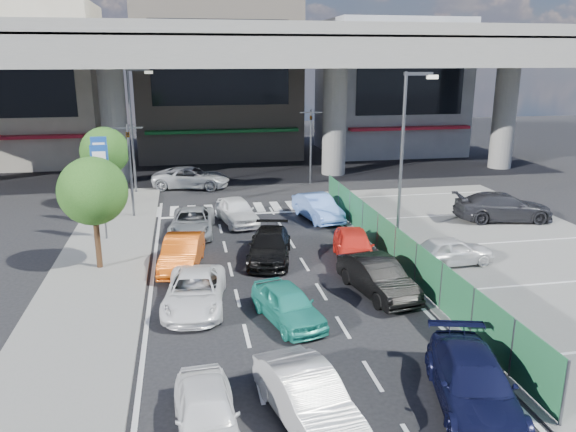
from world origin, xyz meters
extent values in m
plane|color=black|center=(0.00, 0.00, 0.00)|extent=(120.00, 120.00, 0.00)
cube|color=slate|center=(11.00, 2.00, 0.03)|extent=(12.00, 28.00, 0.06)
cube|color=slate|center=(-7.00, 4.00, 0.06)|extent=(4.00, 30.00, 0.12)
cylinder|color=slate|center=(-8.00, 22.00, 4.00)|extent=(1.80, 1.80, 8.00)
cylinder|color=slate|center=(8.00, 22.00, 4.00)|extent=(1.80, 1.80, 8.00)
cylinder|color=slate|center=(22.00, 22.00, 4.00)|extent=(1.80, 1.80, 8.00)
cube|color=slate|center=(0.00, 22.00, 9.00)|extent=(64.00, 14.00, 2.00)
cube|color=slate|center=(0.00, 15.20, 10.30)|extent=(64.00, 0.40, 0.90)
cube|color=slate|center=(0.00, 28.80, 10.30)|extent=(64.00, 0.40, 0.90)
cube|color=#A49B84|center=(-16.00, 32.00, 6.50)|extent=(12.00, 10.00, 13.00)
cube|color=#A51425|center=(-16.00, 26.90, 2.80)|extent=(10.80, 1.60, 0.25)
cube|color=black|center=(-16.00, 26.98, 7.15)|extent=(9.60, 0.10, 5.85)
cube|color=gray|center=(0.00, 33.00, 7.50)|extent=(14.00, 10.00, 15.00)
cube|color=#136127|center=(0.00, 27.90, 2.80)|extent=(12.60, 1.60, 0.25)
cube|color=black|center=(0.00, 27.98, 8.25)|extent=(11.20, 0.10, 6.75)
cube|color=gray|center=(16.00, 32.00, 6.00)|extent=(12.00, 10.00, 12.00)
cube|color=#A51425|center=(16.00, 26.90, 2.80)|extent=(10.80, 1.60, 0.25)
cube|color=black|center=(16.00, 26.98, 6.60)|extent=(9.60, 0.10, 5.40)
cylinder|color=#595B60|center=(-6.20, 12.00, 2.60)|extent=(0.14, 0.14, 5.20)
cube|color=#595B60|center=(-6.20, 12.00, 5.00)|extent=(1.60, 0.08, 0.08)
imported|color=black|center=(-6.20, 12.00, 4.70)|extent=(0.26, 1.24, 0.50)
cylinder|color=#595B60|center=(5.50, 19.00, 2.60)|extent=(0.14, 0.14, 5.20)
cube|color=#595B60|center=(5.50, 19.00, 5.00)|extent=(1.60, 0.08, 0.08)
imported|color=black|center=(5.50, 19.00, 4.70)|extent=(0.26, 1.24, 0.50)
cylinder|color=#595B60|center=(7.00, 6.00, 4.00)|extent=(0.16, 0.16, 8.00)
cube|color=#595B60|center=(7.60, 6.00, 7.90)|extent=(1.40, 0.15, 0.15)
cube|color=silver|center=(8.30, 6.00, 7.75)|extent=(0.50, 0.22, 0.18)
cylinder|color=#595B60|center=(-6.50, 18.00, 4.00)|extent=(0.16, 0.16, 8.00)
cube|color=#595B60|center=(-5.90, 18.00, 7.90)|extent=(1.40, 0.15, 0.15)
cube|color=silver|center=(-5.20, 18.00, 7.75)|extent=(0.50, 0.22, 0.18)
cylinder|color=#595B60|center=(-7.20, 8.00, 1.10)|extent=(0.10, 0.10, 2.20)
cube|color=navy|center=(-7.20, 8.00, 3.20)|extent=(0.80, 0.12, 3.00)
cube|color=white|center=(-7.20, 7.93, 3.20)|extent=(0.60, 0.02, 2.40)
cylinder|color=#595B60|center=(-7.60, 11.00, 1.10)|extent=(0.10, 0.10, 2.20)
cube|color=navy|center=(-7.60, 11.00, 3.20)|extent=(0.80, 0.12, 3.00)
cube|color=white|center=(-7.60, 10.93, 3.20)|extent=(0.60, 0.02, 2.40)
cylinder|color=#382314|center=(-7.00, 4.00, 1.20)|extent=(0.24, 0.24, 2.40)
sphere|color=#194614|center=(-7.00, 4.00, 3.40)|extent=(2.80, 2.80, 2.80)
cylinder|color=#382314|center=(-7.80, 14.50, 1.20)|extent=(0.24, 0.24, 2.40)
sphere|color=#194614|center=(-7.80, 14.50, 3.40)|extent=(2.80, 2.80, 2.80)
imported|color=white|center=(-3.08, -7.78, 0.62)|extent=(1.63, 3.68, 1.23)
imported|color=silver|center=(-0.64, -7.64, 0.67)|extent=(2.28, 4.25, 1.33)
imported|color=black|center=(3.62, -7.82, 0.67)|extent=(2.95, 4.93, 1.34)
imported|color=white|center=(-3.15, -0.53, 0.62)|extent=(2.53, 4.63, 1.23)
imported|color=teal|center=(-0.11, -2.22, 0.63)|extent=(2.37, 3.93, 1.25)
imported|color=black|center=(3.62, -0.61, 0.69)|extent=(2.19, 4.38, 1.38)
imported|color=#CC4D0E|center=(-3.57, 3.52, 0.69)|extent=(2.08, 4.36, 1.38)
imported|color=black|center=(0.22, 3.87, 0.64)|extent=(2.68, 4.68, 1.28)
imported|color=red|center=(3.82, 3.03, 0.69)|extent=(2.30, 4.27, 1.38)
imported|color=#919598|center=(-3.05, 8.28, 0.64)|extent=(2.54, 4.76, 1.27)
imported|color=white|center=(-0.64, 9.86, 0.69)|extent=(2.33, 4.28, 1.38)
imported|color=#6292F1|center=(3.81, 9.76, 0.69)|extent=(2.23, 4.39, 1.38)
imported|color=#BABDC2|center=(-2.88, 19.01, 0.72)|extent=(5.56, 3.37, 1.44)
imported|color=silver|center=(7.73, 1.72, 0.68)|extent=(3.73, 1.75, 1.24)
imported|color=#27272B|center=(13.63, 7.55, 0.82)|extent=(5.50, 2.95, 1.52)
cone|color=red|center=(6.42, 2.92, 0.42)|extent=(0.42, 0.42, 0.73)
camera|label=1|loc=(-3.30, -19.24, 8.58)|focal=35.00mm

